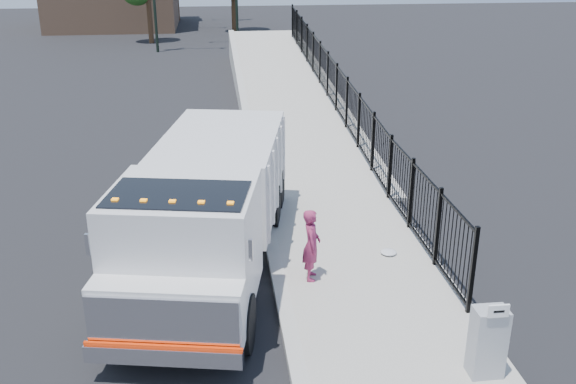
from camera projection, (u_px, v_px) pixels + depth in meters
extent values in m
plane|color=black|center=(278.00, 278.00, 14.10)|extent=(120.00, 120.00, 0.00)
cube|color=#9E998E|center=(387.00, 320.00, 12.44)|extent=(3.55, 12.00, 0.12)
cube|color=#ADAAA3|center=(288.00, 326.00, 12.22)|extent=(0.30, 12.00, 0.16)
cube|color=#9E998E|center=(288.00, 102.00, 29.09)|extent=(3.95, 24.06, 3.19)
cube|color=black|center=(336.00, 103.00, 25.22)|extent=(0.10, 28.00, 1.80)
cube|color=black|center=(213.00, 238.00, 14.57)|extent=(2.51, 7.54, 0.24)
cube|color=silver|center=(185.00, 244.00, 11.82)|extent=(3.00, 2.87, 2.20)
cube|color=silver|center=(169.00, 310.00, 10.75)|extent=(2.68, 1.25, 1.10)
cube|color=silver|center=(162.00, 324.00, 10.37)|extent=(2.50, 0.57, 0.93)
cube|color=silver|center=(164.00, 355.00, 10.50)|extent=(2.63, 0.70, 0.31)
cube|color=red|center=(163.00, 347.00, 10.43)|extent=(2.60, 0.56, 0.07)
cube|color=black|center=(179.00, 218.00, 11.32)|extent=(2.65, 1.87, 0.93)
cube|color=silver|center=(222.00, 172.00, 15.48)|extent=(3.47, 5.04, 1.87)
cube|color=silver|center=(88.00, 244.00, 10.71)|extent=(0.08, 0.08, 0.38)
cube|color=silver|center=(251.00, 250.00, 10.52)|extent=(0.08, 0.08, 0.38)
cube|color=orange|center=(115.00, 200.00, 10.86)|extent=(0.12, 0.11, 0.07)
cube|color=orange|center=(144.00, 201.00, 10.83)|extent=(0.12, 0.11, 0.07)
cube|color=orange|center=(172.00, 202.00, 10.79)|extent=(0.12, 0.11, 0.07)
cube|color=orange|center=(201.00, 203.00, 10.76)|extent=(0.12, 0.11, 0.07)
cube|color=orange|center=(230.00, 204.00, 10.72)|extent=(0.12, 0.11, 0.07)
cylinder|color=black|center=(117.00, 318.00, 11.61)|extent=(0.56, 1.15, 1.10)
cylinder|color=black|center=(243.00, 324.00, 11.45)|extent=(0.56, 1.15, 1.10)
cylinder|color=black|center=(184.00, 204.00, 16.60)|extent=(0.56, 1.15, 1.10)
cylinder|color=black|center=(272.00, 206.00, 16.44)|extent=(0.56, 1.15, 1.10)
cylinder|color=black|center=(194.00, 187.00, 17.72)|extent=(0.56, 1.15, 1.10)
cylinder|color=black|center=(277.00, 189.00, 17.56)|extent=(0.56, 1.15, 1.10)
imported|color=#922850|center=(311.00, 245.00, 13.57)|extent=(0.46, 0.63, 1.60)
cube|color=gray|center=(488.00, 342.00, 10.60)|extent=(0.55, 0.40, 1.25)
cube|color=white|center=(499.00, 311.00, 10.12)|extent=(0.35, 0.04, 0.22)
ellipsoid|color=silver|center=(388.00, 252.00, 14.89)|extent=(0.38, 0.38, 0.09)
cylinder|color=#382314|center=(150.00, 20.00, 44.69)|extent=(0.36, 0.36, 3.20)
cylinder|color=#382314|center=(234.00, 11.00, 50.22)|extent=(0.36, 0.36, 3.20)
cylinder|color=#382314|center=(177.00, 2.00, 56.85)|extent=(0.36, 0.36, 3.20)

